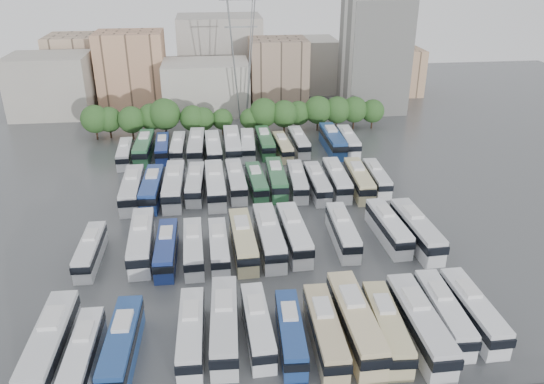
{
  "coord_description": "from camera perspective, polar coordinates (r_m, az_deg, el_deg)",
  "views": [
    {
      "loc": [
        -5.11,
        -66.03,
        36.71
      ],
      "look_at": [
        3.36,
        5.73,
        3.0
      ],
      "focal_mm": 35.0,
      "sensor_mm": 36.0,
      "label": 1
    }
  ],
  "objects": [
    {
      "name": "bus_r3_s1",
      "position": [
        103.75,
        -13.6,
        4.72
      ],
      "size": [
        3.08,
        12.78,
        3.99
      ],
      "rotation": [
        0.0,
        0.0,
        -0.02
      ],
      "color": "#2F6D43",
      "rests_on": "ground"
    },
    {
      "name": "bus_r0_s10",
      "position": [
        56.34,
        12.2,
        -13.93
      ],
      "size": [
        3.17,
        11.94,
        3.71
      ],
      "rotation": [
        0.0,
        0.0,
        -0.05
      ],
      "color": "beige",
      "rests_on": "ground"
    },
    {
      "name": "bus_r0_s2",
      "position": [
        54.93,
        -15.84,
        -15.55
      ],
      "size": [
        3.09,
        12.06,
        3.76
      ],
      "rotation": [
        0.0,
        0.0,
        -0.04
      ],
      "color": "navy",
      "rests_on": "ground"
    },
    {
      "name": "bus_r2_s2",
      "position": [
        85.75,
        -12.77,
        0.43
      ],
      "size": [
        3.18,
        12.7,
        3.96
      ],
      "rotation": [
        0.0,
        0.0,
        -0.03
      ],
      "color": "navy",
      "rests_on": "ground"
    },
    {
      "name": "bus_r1_s10",
      "position": [
        72.12,
        7.6,
        -4.16
      ],
      "size": [
        2.88,
        11.9,
        3.71
      ],
      "rotation": [
        0.0,
        0.0,
        -0.03
      ],
      "color": "silver",
      "rests_on": "ground"
    },
    {
      "name": "bus_r0_s4",
      "position": [
        55.13,
        -8.69,
        -14.68
      ],
      "size": [
        2.68,
        11.47,
        3.59
      ],
      "rotation": [
        0.0,
        0.0,
        -0.02
      ],
      "color": "silver",
      "rests_on": "ground"
    },
    {
      "name": "bus_r2_s3",
      "position": [
        85.74,
        -10.5,
        0.74
      ],
      "size": [
        3.16,
        13.53,
        4.23
      ],
      "rotation": [
        0.0,
        0.0,
        -0.02
      ],
      "color": "silver",
      "rests_on": "ground"
    },
    {
      "name": "bus_r2_s8",
      "position": [
        87.19,
        0.48,
        1.46
      ],
      "size": [
        2.9,
        12.28,
        3.84
      ],
      "rotation": [
        0.0,
        0.0,
        -0.02
      ],
      "color": "#2B653B",
      "rests_on": "ground"
    },
    {
      "name": "bus_r0_s11",
      "position": [
        57.13,
        15.58,
        -13.45
      ],
      "size": [
        2.99,
        13.25,
        4.15
      ],
      "rotation": [
        0.0,
        0.0,
        0.01
      ],
      "color": "silver",
      "rests_on": "ground"
    },
    {
      "name": "bus_r1_s5",
      "position": [
        68.7,
        -5.75,
        -5.8
      ],
      "size": [
        2.61,
        10.91,
        3.41
      ],
      "rotation": [
        0.0,
        0.0,
        0.02
      ],
      "color": "silver",
      "rests_on": "ground"
    },
    {
      "name": "bus_r1_s8",
      "position": [
        70.76,
        2.36,
        -4.44
      ],
      "size": [
        3.26,
        12.76,
        3.97
      ],
      "rotation": [
        0.0,
        0.0,
        0.04
      ],
      "color": "silver",
      "rests_on": "ground"
    },
    {
      "name": "bus_r0_s9",
      "position": [
        55.98,
        8.93,
        -13.58
      ],
      "size": [
        3.19,
        13.53,
        4.23
      ],
      "rotation": [
        0.0,
        0.0,
        0.02
      ],
      "color": "beige",
      "rests_on": "ground"
    },
    {
      "name": "bus_r3_s0",
      "position": [
        102.38,
        -15.54,
        4.05
      ],
      "size": [
        2.88,
        10.92,
        3.4
      ],
      "rotation": [
        0.0,
        0.0,
        0.05
      ],
      "color": "silver",
      "rests_on": "ground"
    },
    {
      "name": "city_buildings",
      "position": [
        140.9,
        -7.74,
        12.98
      ],
      "size": [
        102.0,
        35.0,
        20.0
      ],
      "color": "#9E998E",
      "rests_on": "ground"
    },
    {
      "name": "tree_line",
      "position": [
        112.99,
        -3.99,
        8.3
      ],
      "size": [
        64.2,
        7.36,
        8.3
      ],
      "color": "black",
      "rests_on": "ground"
    },
    {
      "name": "bus_r1_s4",
      "position": [
        68.71,
        -8.45,
        -5.89
      ],
      "size": [
        2.81,
        11.33,
        3.53
      ],
      "rotation": [
        0.0,
        0.0,
        0.03
      ],
      "color": "silver",
      "rests_on": "ground"
    },
    {
      "name": "bus_r0_s13",
      "position": [
        61.0,
        20.78,
        -11.77
      ],
      "size": [
        2.76,
        11.9,
        3.72
      ],
      "rotation": [
        0.0,
        0.0,
        0.01
      ],
      "color": "white",
      "rests_on": "ground"
    },
    {
      "name": "bus_r1_s12",
      "position": [
        74.09,
        12.39,
        -3.69
      ],
      "size": [
        3.17,
        12.19,
        3.79
      ],
      "rotation": [
        0.0,
        0.0,
        0.04
      ],
      "color": "silver",
      "rests_on": "ground"
    },
    {
      "name": "bus_r1_s2",
      "position": [
        70.92,
        -13.86,
        -5.1
      ],
      "size": [
        3.35,
        13.1,
        4.08
      ],
      "rotation": [
        0.0,
        0.0,
        0.04
      ],
      "color": "silver",
      "rests_on": "ground"
    },
    {
      "name": "bus_r2_s6",
      "position": [
        86.67,
        -3.9,
        1.24
      ],
      "size": [
        3.07,
        12.23,
        3.81
      ],
      "rotation": [
        0.0,
        0.0,
        0.04
      ],
      "color": "silver",
      "rests_on": "ground"
    },
    {
      "name": "bus_r3_s9",
      "position": [
        102.08,
        1.16,
        4.93
      ],
      "size": [
        2.9,
        10.93,
        3.4
      ],
      "rotation": [
        0.0,
        0.0,
        0.05
      ],
      "color": "#CABD8B",
      "rests_on": "ground"
    },
    {
      "name": "bus_r2_s5",
      "position": [
        85.19,
        -6.13,
        0.85
      ],
      "size": [
        3.25,
        13.38,
        4.18
      ],
      "rotation": [
        0.0,
        0.0,
        0.03
      ],
      "color": "silver",
      "rests_on": "ground"
    },
    {
      "name": "bus_r0_s12",
      "position": [
        59.71,
        17.95,
        -12.18
      ],
      "size": [
        2.92,
        11.9,
        3.71
      ],
      "rotation": [
        0.0,
        0.0,
        -0.03
      ],
      "color": "silver",
      "rests_on": "ground"
    },
    {
      "name": "ground",
      "position": [
        75.72,
        -2.02,
        -4.01
      ],
      "size": [
        220.0,
        220.0,
        0.0
      ],
      "primitive_type": "plane",
      "color": "#424447",
      "rests_on": "ground"
    },
    {
      "name": "bus_r2_s10",
      "position": [
        86.19,
        4.88,
        1.02
      ],
      "size": [
        2.62,
        11.73,
        3.68
      ],
      "rotation": [
        0.0,
        0.0,
        0.01
      ],
      "color": "silver",
      "rests_on": "ground"
    },
    {
      "name": "electricity_pylon",
      "position": [
        117.64,
        -3.32,
        16.14
      ],
      "size": [
        9.0,
        6.91,
        33.83
      ],
      "color": "slate",
      "rests_on": "ground"
    },
    {
      "name": "bus_r1_s13",
      "position": [
        73.99,
        15.26,
        -3.92
      ],
      "size": [
        3.4,
        13.21,
        4.11
      ],
      "rotation": [
        0.0,
        0.0,
        0.04
      ],
      "color": "silver",
      "rests_on": "ground"
    },
    {
      "name": "bus_r1_s0",
      "position": [
        71.31,
        -18.95,
        -5.94
      ],
      "size": [
        2.52,
        10.82,
        3.38
      ],
      "rotation": [
        0.0,
        0.0,
        -0.02
      ],
      "color": "silver",
      "rests_on": "ground"
    },
    {
      "name": "bus_r2_s1",
      "position": [
        86.07,
        -14.81,
        0.33
      ],
      "size": [
        2.99,
        12.93,
        4.04
      ],
      "rotation": [
        0.0,
        0.0,
        0.01
      ],
      "color": "silver",
      "rests_on": "ground"
    },
    {
      "name": "bus_r2_s11",
      "position": [
        87.61,
        6.98,
        1.4
      ],
      "size": [
        2.92,
        12.37,
        3.87
      ],
      "rotation": [
        0.0,
        0.0,
        -0.02
      ],
      "color": "silver",
      "rests_on": "ground"
    },
    {
      "name": "bus_r0_s8",
      "position": [
        54.85,
        5.72,
        -14.6
      ],
      "size": [
        2.78,
        12.09,
        3.78
      ],
      "rotation": [
        0.0,
        0.0,
        -0.01
      ],
      "color": "#C6B388",
      "rests_on": "ground"
    },
    {
      "name": "bus_r3_s10",
      "position": [
        104.47,
        2.9,
        5.44
      ],
      "size": [
        2.84,
        11.61,
        3.62
      ],
      "rotation": [
        0.0,
        0.0,
        0.03
      ],
      "color": "silver",
      "rests_on": "ground"
    },
    {
      "name": "apartment_tower",
      "position": [
        132.19,
        10.94,
        14.24
      ],
      "size": [
        14.0,
        14.0,
        26.0
      ],
      "primitive_type": "cube",
      "color": "silver",
      "rests_on": "ground"
    },
    {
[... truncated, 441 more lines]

